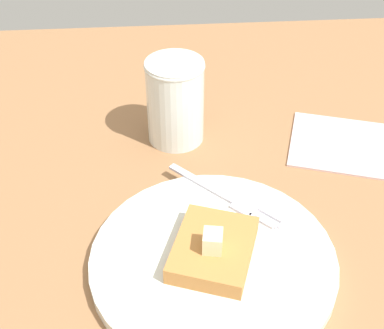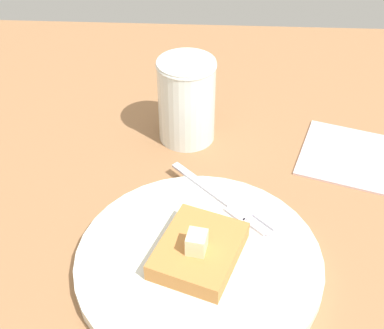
% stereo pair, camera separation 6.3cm
% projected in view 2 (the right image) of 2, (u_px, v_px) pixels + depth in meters
% --- Properties ---
extents(table_surface, '(1.10, 1.10, 0.02)m').
position_uv_depth(table_surface, '(222.00, 242.00, 0.61)').
color(table_surface, '#956842').
rests_on(table_surface, ground).
extents(plate, '(0.26, 0.26, 0.02)m').
position_uv_depth(plate, '(199.00, 261.00, 0.57)').
color(plate, silver).
rests_on(plate, table_surface).
extents(toast_slice_center, '(0.11, 0.12, 0.02)m').
position_uv_depth(toast_slice_center, '(199.00, 251.00, 0.55)').
color(toast_slice_center, '#BB793C').
rests_on(toast_slice_center, plate).
extents(butter_pat_primary, '(0.02, 0.02, 0.02)m').
position_uv_depth(butter_pat_primary, '(197.00, 242.00, 0.54)').
color(butter_pat_primary, beige).
rests_on(butter_pat_primary, toast_slice_center).
extents(fork, '(0.12, 0.12, 0.00)m').
position_uv_depth(fork, '(225.00, 201.00, 0.62)').
color(fork, silver).
rests_on(fork, plate).
extents(syrup_jar, '(0.08, 0.08, 0.12)m').
position_uv_depth(syrup_jar, '(187.00, 105.00, 0.72)').
color(syrup_jar, '#432107').
rests_on(syrup_jar, table_surface).
extents(napkin, '(0.19, 0.17, 0.00)m').
position_uv_depth(napkin, '(360.00, 158.00, 0.71)').
color(napkin, beige).
rests_on(napkin, table_surface).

